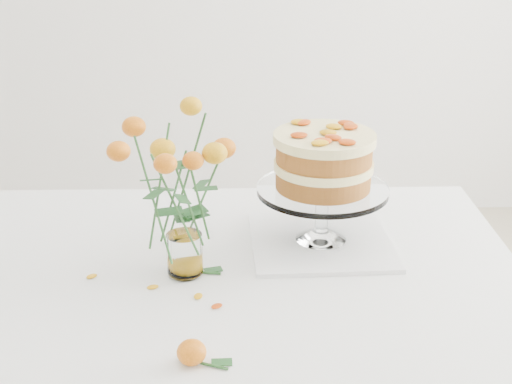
% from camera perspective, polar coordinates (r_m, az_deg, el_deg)
% --- Properties ---
extents(table, '(1.43, 0.93, 0.76)m').
position_cam_1_polar(table, '(1.68, -3.61, -8.31)').
color(table, tan).
rests_on(table, ground).
extents(napkin, '(0.35, 0.35, 0.01)m').
position_cam_1_polar(napkin, '(1.74, 5.19, -3.90)').
color(napkin, white).
rests_on(napkin, table).
extents(cake_stand, '(0.31, 0.31, 0.28)m').
position_cam_1_polar(cake_stand, '(1.66, 5.42, 2.04)').
color(cake_stand, white).
rests_on(cake_stand, napkin).
extents(rose_vase, '(0.32, 0.32, 0.40)m').
position_cam_1_polar(rose_vase, '(1.50, -6.00, 1.16)').
color(rose_vase, white).
rests_on(rose_vase, table).
extents(loose_rose_near, '(0.10, 0.06, 0.05)m').
position_cam_1_polar(loose_rose_near, '(1.60, -5.48, -5.74)').
color(loose_rose_near, '#FEAD16').
rests_on(loose_rose_near, table).
extents(loose_rose_far, '(0.09, 0.05, 0.05)m').
position_cam_1_polar(loose_rose_far, '(1.31, -5.16, -12.67)').
color(loose_rose_far, '#B95609').
rests_on(loose_rose_far, table).
extents(stray_petal_a, '(0.03, 0.02, 0.00)m').
position_cam_1_polar(stray_petal_a, '(1.56, -8.27, -7.55)').
color(stray_petal_a, orange).
rests_on(stray_petal_a, table).
extents(stray_petal_b, '(0.03, 0.02, 0.00)m').
position_cam_1_polar(stray_petal_b, '(1.52, -4.64, -8.32)').
color(stray_petal_b, orange).
rests_on(stray_petal_b, table).
extents(stray_petal_c, '(0.03, 0.02, 0.00)m').
position_cam_1_polar(stray_petal_c, '(1.48, -3.16, -9.11)').
color(stray_petal_c, orange).
rests_on(stray_petal_c, table).
extents(stray_petal_d, '(0.03, 0.02, 0.00)m').
position_cam_1_polar(stray_petal_d, '(1.63, -13.01, -6.60)').
color(stray_petal_d, orange).
rests_on(stray_petal_d, table).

